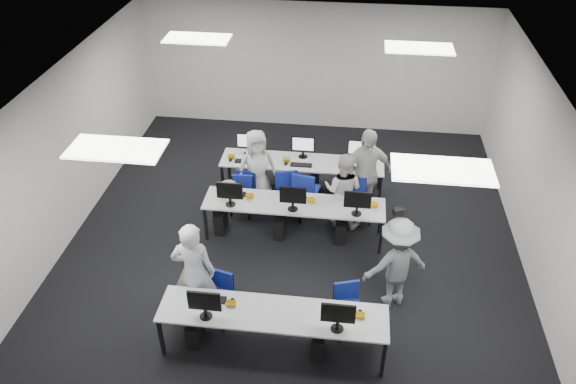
# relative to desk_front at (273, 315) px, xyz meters

# --- Properties ---
(room) EXTENTS (9.00, 9.02, 3.00)m
(room) POSITION_rel_desk_front_xyz_m (0.00, 2.40, 0.82)
(room) COLOR black
(room) RESTS_ON ground
(ceiling_panels) EXTENTS (5.20, 4.60, 0.02)m
(ceiling_panels) POSITION_rel_desk_front_xyz_m (0.00, 2.40, 2.30)
(ceiling_panels) COLOR white
(ceiling_panels) RESTS_ON room
(desk_front) EXTENTS (3.20, 0.70, 0.73)m
(desk_front) POSITION_rel_desk_front_xyz_m (0.00, 0.00, 0.00)
(desk_front) COLOR #ABADAF
(desk_front) RESTS_ON ground
(desk_mid) EXTENTS (3.20, 0.70, 0.73)m
(desk_mid) POSITION_rel_desk_front_xyz_m (0.00, 2.60, 0.00)
(desk_mid) COLOR #ABADAF
(desk_mid) RESTS_ON ground
(desk_back) EXTENTS (3.20, 0.70, 0.73)m
(desk_back) POSITION_rel_desk_front_xyz_m (0.00, 4.00, 0.00)
(desk_back) COLOR #ABADAF
(desk_back) RESTS_ON ground
(equipment_front) EXTENTS (2.51, 0.41, 1.19)m
(equipment_front) POSITION_rel_desk_front_xyz_m (-0.19, -0.02, -0.32)
(equipment_front) COLOR #0B2793
(equipment_front) RESTS_ON desk_front
(equipment_mid) EXTENTS (2.91, 0.41, 1.19)m
(equipment_mid) POSITION_rel_desk_front_xyz_m (-0.19, 2.58, -0.32)
(equipment_mid) COLOR white
(equipment_mid) RESTS_ON desk_mid
(equipment_back) EXTENTS (2.91, 0.41, 1.19)m
(equipment_back) POSITION_rel_desk_front_xyz_m (0.19, 4.02, -0.32)
(equipment_back) COLOR white
(equipment_back) RESTS_ON desk_back
(chair_0) EXTENTS (0.50, 0.53, 0.82)m
(chair_0) POSITION_rel_desk_front_xyz_m (-0.91, 0.47, -0.42)
(chair_0) COLOR navy
(chair_0) RESTS_ON ground
(chair_1) EXTENTS (0.51, 0.54, 0.82)m
(chair_1) POSITION_rel_desk_front_xyz_m (1.05, 0.48, -0.42)
(chair_1) COLOR navy
(chair_1) RESTS_ON ground
(chair_2) EXTENTS (0.47, 0.50, 0.82)m
(chair_2) POSITION_rel_desk_front_xyz_m (-1.04, 3.21, -0.42)
(chair_2) COLOR navy
(chair_2) RESTS_ON ground
(chair_3) EXTENTS (0.56, 0.59, 0.91)m
(chair_3) POSITION_rel_desk_front_xyz_m (-0.17, 3.15, -0.39)
(chair_3) COLOR navy
(chair_3) RESTS_ON ground
(chair_4) EXTENTS (0.44, 0.47, 0.82)m
(chair_4) POSITION_rel_desk_front_xyz_m (1.18, 3.27, -0.42)
(chair_4) COLOR navy
(chair_4) RESTS_ON ground
(chair_5) EXTENTS (0.44, 0.47, 0.84)m
(chair_5) POSITION_rel_desk_front_xyz_m (-1.05, 3.39, -0.42)
(chair_5) COLOR navy
(chair_5) RESTS_ON ground
(chair_6) EXTENTS (0.55, 0.58, 0.94)m
(chair_6) POSITION_rel_desk_front_xyz_m (0.14, 3.37, -0.38)
(chair_6) COLOR navy
(chair_6) RESTS_ON ground
(chair_7) EXTENTS (0.51, 0.55, 0.96)m
(chair_7) POSITION_rel_desk_front_xyz_m (1.05, 3.41, -0.38)
(chair_7) COLOR navy
(chair_7) RESTS_ON ground
(handbag) EXTENTS (0.43, 0.36, 0.30)m
(handbag) POSITION_rel_desk_front_xyz_m (-1.21, 2.72, 0.20)
(handbag) COLOR tan
(handbag) RESTS_ON desk_mid
(student_0) EXTENTS (0.66, 0.45, 1.75)m
(student_0) POSITION_rel_desk_front_xyz_m (-1.24, 0.51, 0.20)
(student_0) COLOR beige
(student_0) RESTS_ON ground
(student_1) EXTENTS (0.83, 0.72, 1.49)m
(student_1) POSITION_rel_desk_front_xyz_m (0.84, 3.09, 0.06)
(student_1) COLOR beige
(student_1) RESTS_ON ground
(student_2) EXTENTS (0.92, 0.78, 1.59)m
(student_2) POSITION_rel_desk_front_xyz_m (-0.82, 3.54, 0.12)
(student_2) COLOR beige
(student_2) RESTS_ON ground
(student_3) EXTENTS (1.17, 0.81, 1.85)m
(student_3) POSITION_rel_desk_front_xyz_m (1.22, 3.39, 0.24)
(student_3) COLOR beige
(student_3) RESTS_ON ground
(photographer) EXTENTS (1.17, 0.92, 1.59)m
(photographer) POSITION_rel_desk_front_xyz_m (1.73, 1.16, 0.12)
(photographer) COLOR slate
(photographer) RESTS_ON ground
(dslr_camera) EXTENTS (0.20, 0.22, 0.10)m
(dslr_camera) POSITION_rel_desk_front_xyz_m (1.67, 1.33, 0.96)
(dslr_camera) COLOR black
(dslr_camera) RESTS_ON photographer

